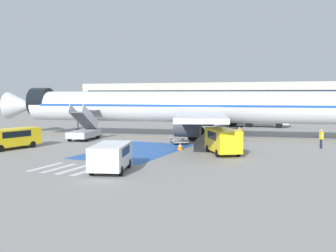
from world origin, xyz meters
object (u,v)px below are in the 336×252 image
at_px(service_van_1, 11,137).
at_px(terminal_building, 249,96).
at_px(service_van_2, 111,155).
at_px(ground_crew_1, 239,134).
at_px(fuel_tanker, 255,115).
at_px(traffic_cone_0, 22,135).
at_px(boarding_stairs_forward, 84,131).
at_px(traffic_cone_1, 21,133).
at_px(ground_crew_0, 321,137).
at_px(service_van_0, 223,139).
at_px(traffic_cone_2, 180,146).
at_px(airliner, 187,107).
at_px(baggage_cart, 179,141).
at_px(ground_crew_2, 219,132).

height_order(service_van_1, terminal_building, terminal_building).
xyz_separation_m(service_van_2, ground_crew_1, (4.43, 18.73, -0.19)).
relative_size(fuel_tanker, traffic_cone_0, 14.71).
height_order(boarding_stairs_forward, traffic_cone_1, boarding_stairs_forward).
height_order(service_van_1, ground_crew_0, service_van_1).
bearing_deg(service_van_0, traffic_cone_2, 132.52).
xyz_separation_m(airliner, baggage_cart, (0.97, -5.13, -3.37)).
height_order(traffic_cone_1, terminal_building, terminal_building).
bearing_deg(service_van_0, traffic_cone_0, 139.62).
bearing_deg(traffic_cone_1, service_van_2, -34.16).
relative_size(fuel_tanker, ground_crew_0, 5.58).
height_order(ground_crew_2, traffic_cone_1, ground_crew_2).
bearing_deg(service_van_2, fuel_tanker, 68.77).
distance_m(service_van_0, service_van_2, 11.28).
bearing_deg(service_van_0, airliner, 90.83).
distance_m(ground_crew_2, traffic_cone_1, 24.62).
bearing_deg(service_van_1, traffic_cone_1, 141.15).
xyz_separation_m(baggage_cart, ground_crew_0, (13.78, 1.87, 0.80)).
distance_m(fuel_tanker, traffic_cone_1, 34.20).
distance_m(service_van_2, traffic_cone_0, 24.03).
bearing_deg(traffic_cone_2, traffic_cone_1, 170.48).
height_order(boarding_stairs_forward, ground_crew_0, boarding_stairs_forward).
bearing_deg(traffic_cone_2, baggage_cart, 113.23).
distance_m(ground_crew_0, terminal_building, 84.40).
distance_m(service_van_2, ground_crew_1, 19.25).
distance_m(airliner, traffic_cone_0, 19.69).
relative_size(boarding_stairs_forward, traffic_cone_1, 11.82).
distance_m(service_van_1, terminal_building, 93.00).
relative_size(fuel_tanker, traffic_cone_2, 15.16).
distance_m(ground_crew_1, traffic_cone_1, 26.85).
xyz_separation_m(baggage_cart, terminal_building, (-9.54, 82.93, 3.93)).
bearing_deg(airliner, terminal_building, -4.58).
bearing_deg(airliner, service_van_0, -156.45).
relative_size(boarding_stairs_forward, ground_crew_1, 3.38).
bearing_deg(baggage_cart, service_van_1, -175.68).
relative_size(traffic_cone_1, traffic_cone_2, 0.69).
bearing_deg(ground_crew_1, terminal_building, -65.77).
relative_size(fuel_tanker, service_van_1, 1.78).
height_order(service_van_2, terminal_building, terminal_building).
height_order(ground_crew_1, traffic_cone_1, ground_crew_1).
bearing_deg(ground_crew_0, traffic_cone_2, 85.67).
bearing_deg(ground_crew_2, terminal_building, 91.28).
distance_m(traffic_cone_1, terminal_building, 84.16).
xyz_separation_m(boarding_stairs_forward, traffic_cone_2, (12.71, -2.96, -0.66)).
relative_size(ground_crew_2, terminal_building, 0.02).
height_order(service_van_2, ground_crew_0, service_van_2).
height_order(service_van_1, traffic_cone_1, service_van_1).
xyz_separation_m(service_van_0, ground_crew_2, (-2.75, 8.46, -0.24)).
bearing_deg(traffic_cone_0, ground_crew_1, 12.86).
xyz_separation_m(ground_crew_1, terminal_building, (-15.16, 79.58, 3.26)).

